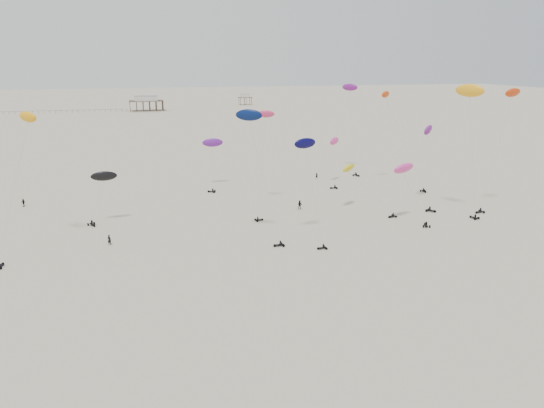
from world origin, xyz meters
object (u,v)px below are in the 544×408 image
object	(u,v)px
pavilion_main	(146,104)
rig_3	(429,144)
rig_8	(356,175)
spectator_0	(110,245)
rig_0	(351,107)
pavilion_small	(245,100)

from	to	relation	value
pavilion_main	rig_3	xyz separation A→B (m)	(49.73, -244.55, 8.68)
rig_8	spectator_0	bearing A→B (deg)	85.13
rig_8	rig_0	bearing A→B (deg)	-37.57
rig_3	rig_8	bearing A→B (deg)	-27.44
pavilion_small	rig_0	size ratio (longest dim) A/B	0.37
rig_0	rig_3	xyz separation A→B (m)	(2.51, -35.96, -5.03)
rig_0	spectator_0	world-z (taller)	rig_0
spectator_0	rig_8	bearing A→B (deg)	-140.04
rig_3	rig_8	size ratio (longest dim) A/B	1.38
pavilion_main	pavilion_small	distance (m)	76.16
rig_0	pavilion_small	bearing A→B (deg)	-115.95
pavilion_main	spectator_0	distance (m)	256.08
pavilion_main	rig_8	bearing A→B (deg)	-82.51
pavilion_small	rig_8	size ratio (longest dim) A/B	0.70
rig_8	spectator_0	world-z (taller)	rig_8
rig_3	spectator_0	bearing A→B (deg)	-22.67
rig_3	pavilion_small	bearing A→B (deg)	-126.21
spectator_0	pavilion_small	bearing A→B (deg)	-77.95
rig_0	rig_3	distance (m)	36.40
rig_3	rig_8	world-z (taller)	rig_3
pavilion_small	spectator_0	distance (m)	298.44
rig_8	spectator_0	xyz separation A→B (m)	(-49.25, -9.55, -7.37)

